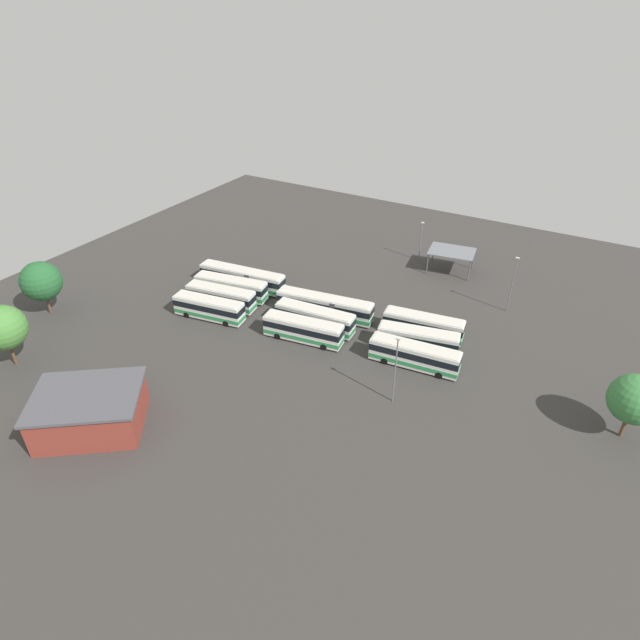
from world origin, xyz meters
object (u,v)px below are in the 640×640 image
object	(u,v)px
bus_row0_slot2	(418,340)
tree_south_edge	(41,281)
bus_row2_slot1	(231,287)
lamp_post_far_corner	(512,283)
bus_row2_slot0	(243,278)
bus_row0_slot1	(423,325)
bus_row1_slot2	(315,318)
lamp_post_mid_lot	(395,368)
lamp_post_by_building	(421,240)
maintenance_shelter	(452,252)
bus_row1_slot3	(303,330)
tree_northwest	(635,399)
tree_north_edge	(3,328)
depot_building	(90,411)
bus_row2_slot3	(209,308)
bus_row1_slot1	(325,306)
bus_row0_slot3	(414,355)
bus_row2_slot2	(221,297)

from	to	relation	value
bus_row0_slot2	tree_south_edge	world-z (taller)	tree_south_edge
bus_row2_slot1	tree_south_edge	size ratio (longest dim) A/B	1.45
lamp_post_far_corner	bus_row0_slot2	bearing A→B (deg)	64.13
bus_row2_slot0	bus_row2_slot1	distance (m)	3.73
bus_row0_slot1	bus_row1_slot2	size ratio (longest dim) A/B	0.96
bus_row2_slot0	lamp_post_mid_lot	bearing A→B (deg)	156.98
lamp_post_by_building	lamp_post_far_corner	xyz separation A→B (m)	(-19.19, 10.75, 0.93)
maintenance_shelter	tree_south_edge	distance (m)	69.02
lamp_post_by_building	maintenance_shelter	bearing A→B (deg)	167.00
bus_row1_slot3	tree_northwest	bearing A→B (deg)	-177.74
maintenance_shelter	tree_northwest	xyz separation A→B (m)	(-30.94, 31.14, 1.69)
bus_row0_slot1	tree_north_edge	xyz separation A→B (m)	(46.47, 34.92, 4.16)
bus_row1_slot3	depot_building	distance (m)	30.57
bus_row2_slot3	bus_row2_slot1	bearing A→B (deg)	-80.16
bus_row0_slot1	tree_north_edge	bearing A→B (deg)	36.92
tree_north_edge	bus_row1_slot2	bearing A→B (deg)	-137.68
bus_row1_slot2	tree_north_edge	size ratio (longest dim) A/B	1.39
bus_row1_slot2	lamp_post_by_building	distance (m)	31.25
maintenance_shelter	lamp_post_far_corner	xyz separation A→B (m)	(-12.61, 9.23, 1.36)
bus_row1_slot1	bus_row1_slot3	size ratio (longest dim) A/B	1.29
maintenance_shelter	lamp_post_mid_lot	world-z (taller)	lamp_post_mid_lot
bus_row1_slot2	bus_row1_slot3	xyz separation A→B (m)	(-0.13, 3.60, -0.00)
bus_row2_slot3	tree_northwest	bearing A→B (deg)	-176.27
bus_row0_slot3	lamp_post_mid_lot	xyz separation A→B (m)	(-0.41, 8.18, 3.38)
bus_row1_slot3	tree_north_edge	world-z (taller)	tree_north_edge
bus_row2_slot0	tree_south_edge	world-z (taller)	tree_south_edge
bus_row2_slot0	tree_northwest	world-z (taller)	tree_northwest
bus_row0_slot1	bus_row1_slot1	size ratio (longest dim) A/B	0.76
bus_row1_slot1	bus_row2_slot2	bearing A→B (deg)	20.40
depot_building	lamp_post_far_corner	xyz separation A→B (m)	(-36.26, -51.64, 2.72)
bus_row0_slot1	bus_row2_slot2	size ratio (longest dim) A/B	1.02
bus_row1_slot1	maintenance_shelter	world-z (taller)	maintenance_shelter
bus_row2_slot3	lamp_post_by_building	distance (m)	42.14
depot_building	lamp_post_by_building	size ratio (longest dim) A/B	2.01
bus_row1_slot2	bus_row1_slot1	bearing A→B (deg)	-83.15
bus_row1_slot2	bus_row2_slot0	size ratio (longest dim) A/B	0.80
bus_row2_slot2	lamp_post_mid_lot	bearing A→B (deg)	167.31
bus_row0_slot1	lamp_post_by_building	world-z (taller)	lamp_post_by_building
bus_row0_slot2	lamp_post_mid_lot	distance (m)	12.50
bus_row1_slot3	depot_building	xyz separation A→B (m)	(12.12, 28.06, 0.61)
bus_row1_slot1	bus_row2_slot3	xyz separation A→B (m)	(15.44, 9.66, -0.00)
bus_row0_slot1	bus_row2_slot2	world-z (taller)	same
bus_row2_slot0	bus_row2_slot3	xyz separation A→B (m)	(-1.63, 10.83, -0.00)
depot_building	lamp_post_far_corner	distance (m)	63.16
lamp_post_far_corner	tree_northwest	bearing A→B (deg)	129.91
bus_row1_slot1	lamp_post_mid_lot	world-z (taller)	lamp_post_mid_lot
maintenance_shelter	lamp_post_mid_lot	distance (m)	39.22
bus_row2_slot2	maintenance_shelter	distance (m)	42.14
bus_row0_slot3	lamp_post_far_corner	world-z (taller)	lamp_post_far_corner
bus_row0_slot1	bus_row1_slot3	bearing A→B (deg)	33.58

